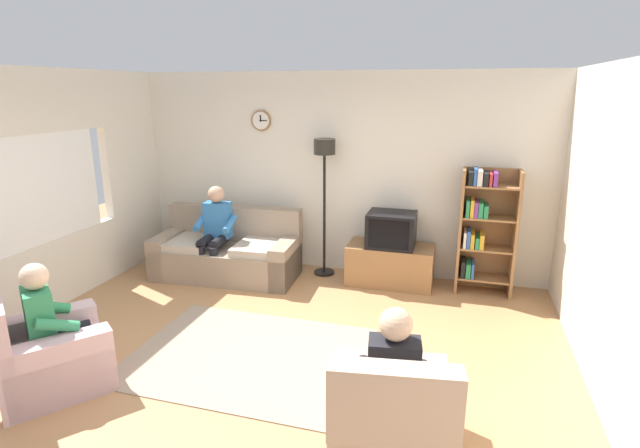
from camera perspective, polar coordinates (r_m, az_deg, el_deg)
ground_plane at (r=4.77m, az=-6.33°, el=-15.75°), size 12.00×12.00×0.00m
back_wall_assembly at (r=6.70m, az=2.03°, el=5.91°), size 6.20×0.17×2.70m
left_wall_assembly at (r=5.97m, az=-32.91°, el=2.09°), size 0.12×5.80×2.70m
right_wall at (r=4.10m, az=33.13°, el=-2.91°), size 0.12×5.80×2.70m
couch at (r=6.74m, az=-10.75°, el=-3.41°), size 1.95×0.99×0.90m
tv_stand at (r=6.44m, az=8.21°, el=-4.70°), size 1.10×0.56×0.52m
tv at (r=6.27m, az=8.34°, el=-0.65°), size 0.60×0.49×0.44m
bookshelf at (r=6.29m, az=18.52°, el=-0.31°), size 0.68×0.36×1.57m
floor_lamp at (r=6.42m, az=0.52°, el=6.38°), size 0.28×0.28×1.85m
armchair_near_window at (r=4.85m, az=-29.31°, el=-13.34°), size 1.17×1.19×0.90m
armchair_near_bookshelf at (r=3.61m, az=8.34°, el=-21.78°), size 0.92×0.99×0.90m
area_rug at (r=4.89m, az=-8.30°, el=-14.94°), size 2.20×1.70×0.01m
person_on_couch at (r=6.59m, az=-12.19°, el=-0.44°), size 0.53×0.55×1.24m
person_in_left_armchair at (r=4.72m, az=-28.73°, el=-9.77°), size 0.62×0.64×1.12m
person_in_right_armchair at (r=3.51m, az=8.54°, el=-16.79°), size 0.55×0.58×1.12m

